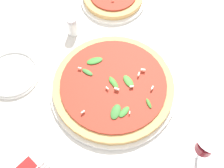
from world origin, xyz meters
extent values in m
plane|color=silver|center=(0.00, 0.00, 0.00)|extent=(6.00, 6.00, 0.00)
cylinder|color=white|center=(-0.01, 0.00, 0.01)|extent=(0.37, 0.37, 0.01)
cylinder|color=tan|center=(-0.01, 0.00, 0.02)|extent=(0.35, 0.35, 0.02)
cylinder|color=#A82D1E|center=(-0.01, 0.00, 0.03)|extent=(0.30, 0.30, 0.01)
ellipsoid|color=#37832F|center=(0.04, 0.08, 0.04)|extent=(0.05, 0.05, 0.01)
ellipsoid|color=#3F8130|center=(0.01, -0.04, 0.04)|extent=(0.04, 0.05, 0.01)
ellipsoid|color=#35802A|center=(-0.01, 0.00, 0.04)|extent=(0.03, 0.04, 0.01)
ellipsoid|color=#3A8132|center=(-0.08, -0.06, 0.04)|extent=(0.04, 0.03, 0.01)
ellipsoid|color=#3D782A|center=(-0.01, 0.00, 0.04)|extent=(0.04, 0.05, 0.01)
ellipsoid|color=#34722F|center=(-0.09, -0.04, 0.04)|extent=(0.05, 0.03, 0.01)
ellipsoid|color=#387431|center=(-0.01, 0.08, 0.04)|extent=(0.02, 0.04, 0.01)
ellipsoid|color=#3F762A|center=(-0.03, -0.11, 0.04)|extent=(0.03, 0.03, 0.01)
cube|color=#EFE5C6|center=(-0.07, -0.08, 0.04)|extent=(0.01, 0.01, 0.00)
cube|color=#EFE5C6|center=(-0.13, 0.03, 0.04)|extent=(0.01, 0.01, 0.01)
cube|color=#EFE5C6|center=(0.02, -0.10, 0.04)|extent=(0.01, 0.00, 0.01)
cube|color=#EFE5C6|center=(0.05, -0.05, 0.04)|extent=(0.01, 0.01, 0.01)
cube|color=#EFE5C6|center=(0.06, -0.06, 0.04)|extent=(0.01, 0.01, 0.01)
cube|color=#EFE5C6|center=(-0.03, -0.02, 0.04)|extent=(0.01, 0.01, 0.01)
cube|color=#EFE5C6|center=(0.00, -0.05, 0.04)|extent=(0.01, 0.01, 0.01)
cube|color=#EFE5C6|center=(-0.01, 0.11, 0.04)|extent=(0.01, 0.01, 0.01)
cube|color=#EFE5C6|center=(-0.03, 0.01, 0.04)|extent=(0.01, 0.01, 0.01)
cube|color=#EFE5C6|center=(0.27, 0.14, 0.04)|extent=(0.01, 0.01, 0.00)
cylinder|color=white|center=(-0.10, -0.28, 0.00)|extent=(0.08, 0.08, 0.00)
cylinder|color=white|center=(-0.10, -0.28, 0.04)|extent=(0.01, 0.01, 0.07)
cone|color=white|center=(-0.10, -0.28, 0.12)|extent=(0.08, 0.08, 0.09)
cylinder|color=maroon|center=(-0.10, -0.28, 0.09)|extent=(0.04, 0.04, 0.03)
cube|color=silver|center=(-0.29, 0.06, 0.01)|extent=(0.04, 0.01, 0.00)
cube|color=silver|center=(-0.29, 0.07, 0.01)|extent=(0.04, 0.01, 0.00)
cylinder|color=white|center=(-0.10, 0.29, 0.01)|extent=(0.17, 0.17, 0.01)
torus|color=white|center=(-0.10, 0.29, 0.01)|extent=(0.16, 0.16, 0.01)
cylinder|color=silver|center=(0.12, 0.21, 0.03)|extent=(0.03, 0.03, 0.06)
cylinder|color=#B7B7BF|center=(0.12, 0.21, 0.06)|extent=(0.03, 0.03, 0.01)
camera|label=1|loc=(-0.40, -0.18, 0.80)|focal=50.00mm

